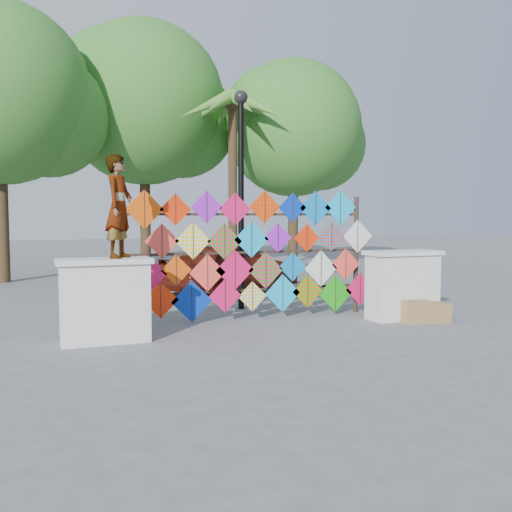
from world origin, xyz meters
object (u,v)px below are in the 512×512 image
Objects in this scene: kite_rack at (254,255)px; vendor_woman at (119,206)px; lamppost at (241,178)px; sedan at (231,267)px.

kite_rack is 3.17× the size of vendor_woman.
lamppost is at bearing -18.85° from vendor_woman.
vendor_woman is at bearing -141.53° from lamppost.
vendor_woman is at bearing 120.58° from sedan.
vendor_woman reaches higher than sedan.
vendor_woman is (-2.57, -0.93, 0.86)m from kite_rack.
lamppost is (0.20, 1.27, 1.49)m from kite_rack.
kite_rack is 2.86m from vendor_woman.
sedan is 3.26m from lamppost.
sedan is (0.84, 3.74, -0.55)m from kite_rack.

